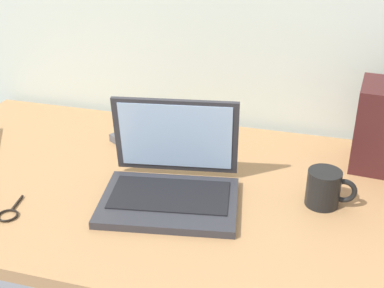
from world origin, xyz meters
name	(u,v)px	position (x,y,z in m)	size (l,w,h in m)	color
desk	(204,195)	(0.00, 0.00, 0.01)	(1.60, 0.76, 0.03)	#A87A4C
laptop	(171,178)	(-0.07, -0.04, 0.08)	(0.34, 0.30, 0.22)	#2D2D33
coffee_mug	(325,188)	(0.28, 0.01, 0.07)	(0.11, 0.08, 0.09)	black
remote_control_far	(136,132)	(-0.27, 0.24, 0.04)	(0.12, 0.16, 0.02)	#4C4C51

